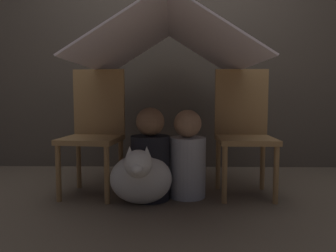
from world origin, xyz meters
name	(u,v)px	position (x,y,z in m)	size (l,w,h in m)	color
ground_plane	(168,202)	(0.00, 0.00, 0.00)	(8.80, 8.80, 0.00)	brown
wall_back	(170,42)	(0.00, 1.13, 1.25)	(7.00, 0.05, 2.50)	#4C4238
chair_left	(95,127)	(-0.54, 0.22, 0.49)	(0.44, 0.44, 0.92)	olive
chair_right	(244,127)	(0.55, 0.22, 0.49)	(0.40, 0.40, 0.92)	olive
sheet_canopy	(168,42)	(0.00, 0.14, 1.10)	(1.11, 1.37, 0.35)	silver
person_front	(150,159)	(-0.12, 0.06, 0.28)	(0.27, 0.27, 0.64)	black
person_second	(187,158)	(0.14, 0.12, 0.28)	(0.26, 0.26, 0.62)	#B2B2B7
dog	(141,177)	(-0.18, -0.07, 0.19)	(0.41, 0.41, 0.41)	silver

